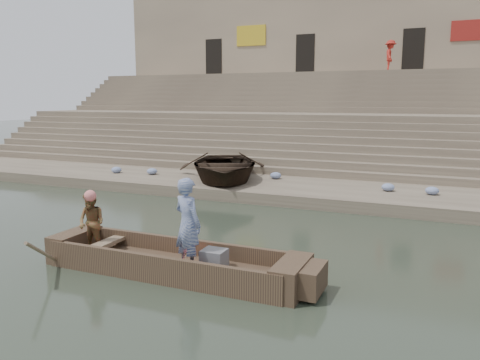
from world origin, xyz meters
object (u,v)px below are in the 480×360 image
Objects in this scene: rowing_man at (92,223)px; television at (214,259)px; main_rowboat at (173,268)px; standing_man at (188,224)px; beached_rowboat at (224,166)px; pedestrian at (390,56)px.

television is (2.94, 0.06, -0.46)m from rowing_man.
standing_man is (0.49, -0.20, 1.03)m from main_rowboat.
main_rowboat is 10.87× the size of television.
television reaches higher than main_rowboat.
beached_rowboat reaches higher than television.
main_rowboat is at bearing 4.32° from rowing_man.
rowing_man is at bearing -108.92° from beached_rowboat.
standing_man is at bearing -21.99° from main_rowboat.
television is at bearing -91.02° from beached_rowboat.
beached_rowboat is 15.68m from pedestrian.
pedestrian is at bearing -70.98° from standing_man.
television is at bearing 174.41° from pedestrian.
rowing_man is at bearing -178.83° from television.
rowing_man is 0.71× the size of pedestrian.
rowing_man is 23.72m from pedestrian.
standing_man reaches higher than beached_rowboat.
main_rowboat is at bearing 180.00° from television.
standing_man reaches higher than television.
pedestrian is at bearing 86.05° from main_rowboat.
rowing_man is 0.25× the size of beached_rowboat.
beached_rowboat is 2.84× the size of pedestrian.
main_rowboat is 2.70× the size of pedestrian.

